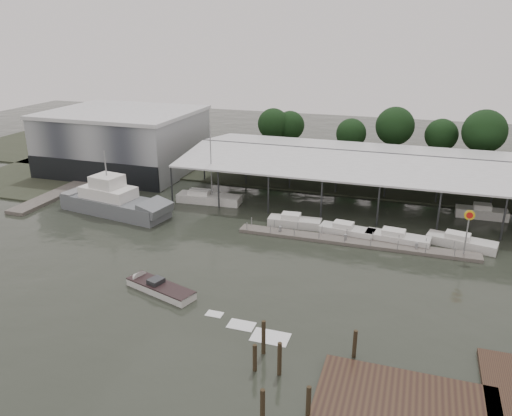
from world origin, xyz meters
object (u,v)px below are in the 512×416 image
(grey_trawler, at_px, (115,202))
(speedboat_underway, at_px, (156,286))
(shell_fuel_sign, at_px, (468,225))
(white_sailboat, at_px, (208,198))

(grey_trawler, distance_m, speedboat_underway, 23.35)
(shell_fuel_sign, distance_m, white_sailboat, 35.20)
(grey_trawler, height_order, white_sailboat, white_sailboat)
(shell_fuel_sign, distance_m, grey_trawler, 44.43)
(grey_trawler, distance_m, white_sailboat, 13.00)
(shell_fuel_sign, height_order, grey_trawler, grey_trawler)
(shell_fuel_sign, bearing_deg, speedboat_underway, -149.25)
(shell_fuel_sign, relative_size, white_sailboat, 0.47)
(shell_fuel_sign, xyz_separation_m, speedboat_underway, (-28.70, -17.08, -3.53))
(white_sailboat, height_order, speedboat_underway, white_sailboat)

